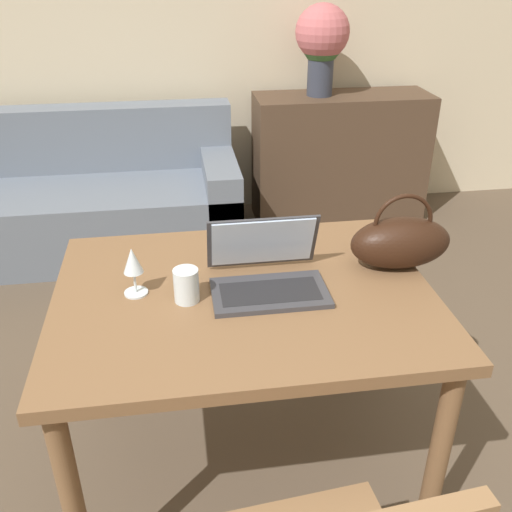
{
  "coord_description": "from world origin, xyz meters",
  "views": [
    {
      "loc": [
        -0.15,
        -0.9,
        1.69
      ],
      "look_at": [
        0.07,
        0.57,
        0.88
      ],
      "focal_mm": 40.0,
      "sensor_mm": 36.0,
      "label": 1
    }
  ],
  "objects_px": {
    "drinking_glass": "(186,285)",
    "flower_vase": "(322,40)",
    "laptop": "(266,268)",
    "handbag": "(400,242)",
    "wine_glass": "(133,264)",
    "couch": "(79,203)"
  },
  "relations": [
    {
      "from": "flower_vase",
      "to": "wine_glass",
      "type": "bearing_deg",
      "value": -117.64
    },
    {
      "from": "drinking_glass",
      "to": "handbag",
      "type": "height_order",
      "value": "handbag"
    },
    {
      "from": "handbag",
      "to": "drinking_glass",
      "type": "bearing_deg",
      "value": -171.15
    },
    {
      "from": "couch",
      "to": "handbag",
      "type": "height_order",
      "value": "handbag"
    },
    {
      "from": "drinking_glass",
      "to": "wine_glass",
      "type": "xyz_separation_m",
      "value": [
        -0.15,
        0.06,
        0.05
      ]
    },
    {
      "from": "couch",
      "to": "flower_vase",
      "type": "xyz_separation_m",
      "value": [
        1.55,
        0.21,
        0.9
      ]
    },
    {
      "from": "couch",
      "to": "laptop",
      "type": "distance_m",
      "value": 2.13
    },
    {
      "from": "laptop",
      "to": "drinking_glass",
      "type": "bearing_deg",
      "value": -167.04
    },
    {
      "from": "couch",
      "to": "drinking_glass",
      "type": "height_order",
      "value": "drinking_glass"
    },
    {
      "from": "couch",
      "to": "handbag",
      "type": "distance_m",
      "value": 2.32
    },
    {
      "from": "drinking_glass",
      "to": "wine_glass",
      "type": "distance_m",
      "value": 0.17
    },
    {
      "from": "drinking_glass",
      "to": "wine_glass",
      "type": "relative_size",
      "value": 0.67
    },
    {
      "from": "drinking_glass",
      "to": "flower_vase",
      "type": "height_order",
      "value": "flower_vase"
    },
    {
      "from": "couch",
      "to": "handbag",
      "type": "xyz_separation_m",
      "value": [
        1.32,
        -1.83,
        0.56
      ]
    },
    {
      "from": "couch",
      "to": "flower_vase",
      "type": "bearing_deg",
      "value": 7.73
    },
    {
      "from": "wine_glass",
      "to": "flower_vase",
      "type": "relative_size",
      "value": 0.28
    },
    {
      "from": "laptop",
      "to": "handbag",
      "type": "relative_size",
      "value": 1.06
    },
    {
      "from": "laptop",
      "to": "handbag",
      "type": "distance_m",
      "value": 0.46
    },
    {
      "from": "wine_glass",
      "to": "laptop",
      "type": "bearing_deg",
      "value": -0.49
    },
    {
      "from": "couch",
      "to": "handbag",
      "type": "relative_size",
      "value": 5.86
    },
    {
      "from": "couch",
      "to": "laptop",
      "type": "xyz_separation_m",
      "value": [
        0.86,
        -1.88,
        0.52
      ]
    },
    {
      "from": "wine_glass",
      "to": "flower_vase",
      "type": "distance_m",
      "value": 2.38
    }
  ]
}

